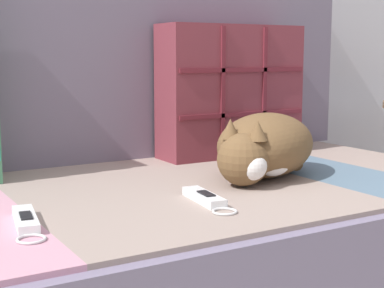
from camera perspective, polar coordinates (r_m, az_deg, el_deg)
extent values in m
cube|color=slate|center=(1.32, -11.91, -9.31)|extent=(2.10, 0.90, 0.19)
cube|color=gray|center=(1.28, -11.78, -5.24)|extent=(0.22, 0.81, 0.01)
cube|color=gray|center=(1.36, -2.79, -4.18)|extent=(0.22, 0.81, 0.01)
cube|color=gray|center=(1.48, 4.94, -3.19)|extent=(0.22, 0.81, 0.01)
cube|color=slate|center=(1.61, 11.45, -2.31)|extent=(0.22, 0.81, 0.01)
cube|color=gray|center=(1.77, 16.86, -1.55)|extent=(0.22, 0.81, 0.01)
cube|color=slate|center=(1.63, -16.77, 7.39)|extent=(2.10, 0.14, 0.54)
cube|color=brown|center=(1.74, 3.78, 5.16)|extent=(0.44, 0.13, 0.38)
cube|color=maroon|center=(1.69, 5.06, 2.90)|extent=(0.42, 0.01, 0.01)
cube|color=maroon|center=(1.65, 3.02, 4.96)|extent=(0.01, 0.01, 0.37)
cube|color=maroon|center=(1.69, 5.11, 7.17)|extent=(0.42, 0.01, 0.01)
cube|color=maroon|center=(1.73, 7.05, 5.09)|extent=(0.01, 0.01, 0.37)
ellipsoid|color=brown|center=(1.45, 7.17, -0.07)|extent=(0.39, 0.35, 0.16)
sphere|color=brown|center=(1.33, 5.01, -1.50)|extent=(0.12, 0.12, 0.12)
sphere|color=white|center=(1.31, 5.85, -2.11)|extent=(0.07, 0.07, 0.07)
ellipsoid|color=white|center=(1.37, 7.95, -1.64)|extent=(0.10, 0.05, 0.07)
cylinder|color=brown|center=(1.56, 9.60, -1.45)|extent=(0.10, 0.14, 0.03)
cone|color=brown|center=(1.31, 6.39, 1.32)|extent=(0.05, 0.05, 0.05)
cone|color=brown|center=(1.33, 3.74, 1.49)|extent=(0.05, 0.05, 0.05)
cube|color=white|center=(1.09, -15.84, -7.07)|extent=(0.06, 0.15, 0.02)
cube|color=black|center=(1.07, -15.81, -6.69)|extent=(0.03, 0.06, 0.00)
cube|color=black|center=(1.16, -16.16, -6.14)|extent=(0.03, 0.01, 0.02)
torus|color=silver|center=(1.00, -15.32, -8.89)|extent=(0.06, 0.06, 0.01)
cube|color=white|center=(1.20, 1.16, -5.19)|extent=(0.05, 0.15, 0.02)
cube|color=black|center=(1.19, 1.38, -4.82)|extent=(0.03, 0.05, 0.00)
cube|color=black|center=(1.27, -0.14, -4.52)|extent=(0.03, 0.01, 0.02)
torus|color=silver|center=(1.12, 3.18, -6.56)|extent=(0.05, 0.05, 0.01)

